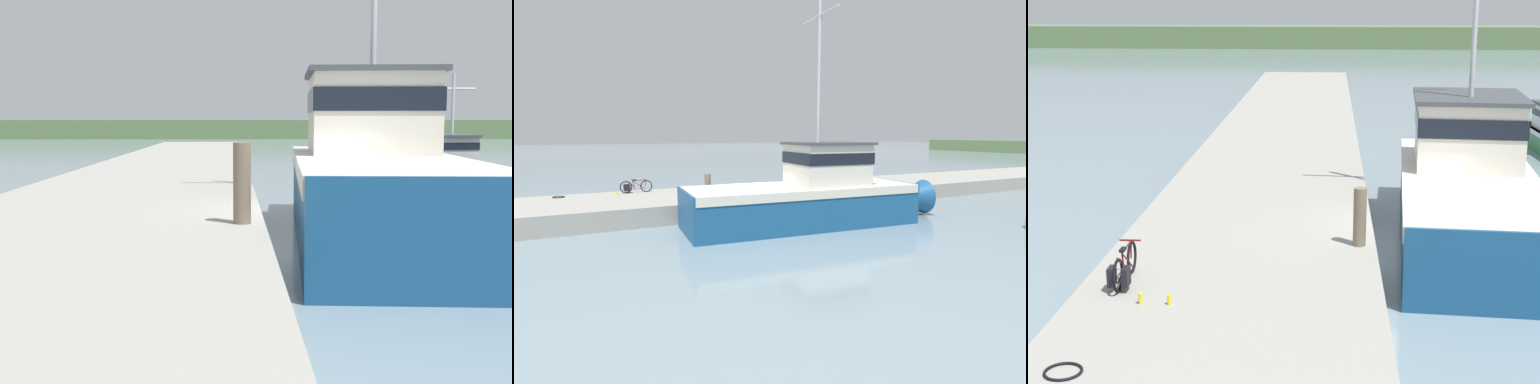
% 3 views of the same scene
% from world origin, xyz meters
% --- Properties ---
extents(ground_plane, '(320.00, 320.00, 0.00)m').
position_xyz_m(ground_plane, '(0.00, 0.00, 0.00)').
color(ground_plane, gray).
extents(dock_pier, '(6.03, 80.00, 0.93)m').
position_xyz_m(dock_pier, '(-4.20, 0.00, 0.46)').
color(dock_pier, gray).
rests_on(dock_pier, ground_plane).
extents(far_shoreline, '(180.00, 5.00, 2.72)m').
position_xyz_m(far_shoreline, '(30.00, 81.92, 1.36)').
color(far_shoreline, '#567047').
rests_on(far_shoreline, ground_plane).
extents(fishing_boat_main, '(4.42, 12.78, 11.23)m').
position_xyz_m(fishing_boat_main, '(1.52, 2.41, 1.44)').
color(fishing_boat_main, navy).
rests_on(fishing_boat_main, ground_plane).
extents(boat_red_outer, '(2.33, 8.12, 4.61)m').
position_xyz_m(boat_red_outer, '(7.51, 14.31, 0.80)').
color(boat_red_outer, '#337F47').
rests_on(boat_red_outer, ground_plane).
extents(mooring_post, '(0.30, 0.30, 1.36)m').
position_xyz_m(mooring_post, '(-1.57, -1.66, 1.61)').
color(mooring_post, '#756651').
rests_on(mooring_post, dock_pier).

